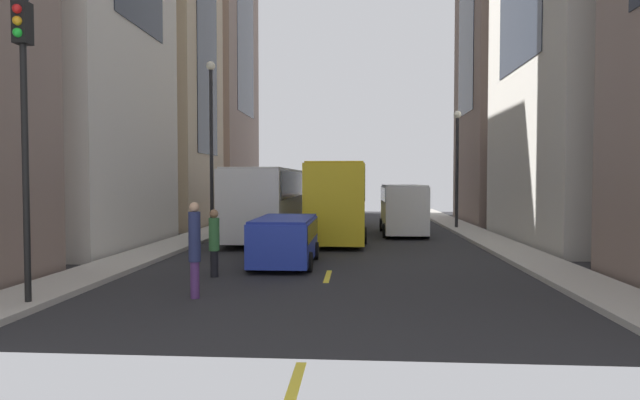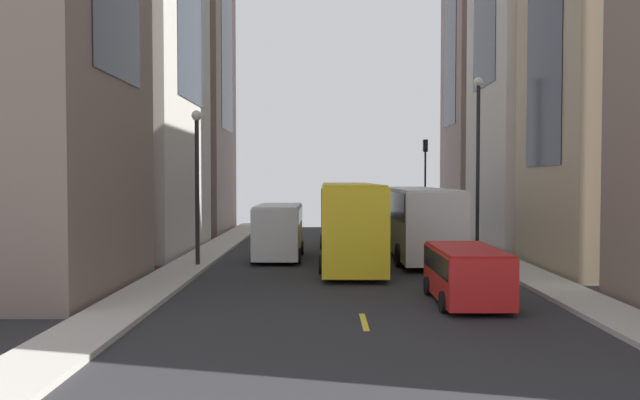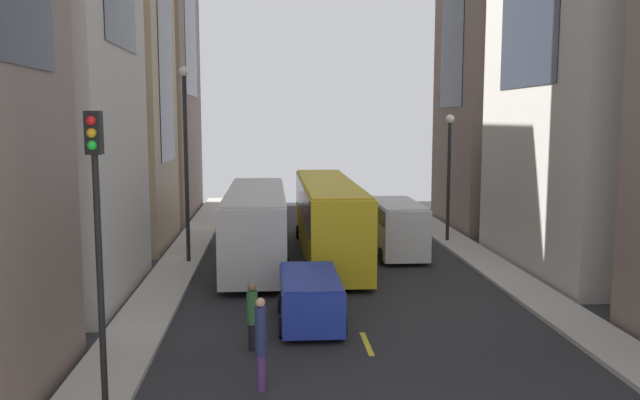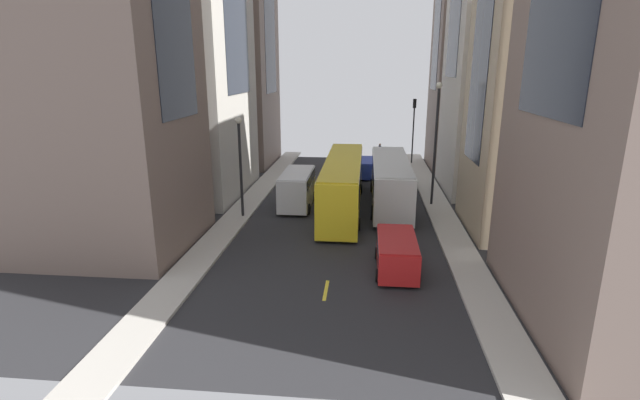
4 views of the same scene
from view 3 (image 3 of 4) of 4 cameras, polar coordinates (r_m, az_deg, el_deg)
ground_plane at (r=31.61m, az=0.78°, el=-4.79°), size 39.65×39.65×0.00m
sidewalk_west at (r=31.76m, az=-11.77°, el=-4.75°), size 1.83×44.00×0.15m
sidewalk_east at (r=32.92m, az=12.88°, el=-4.36°), size 1.83×44.00×0.15m
lane_stripe_1 at (r=19.54m, az=4.10°, el=-12.39°), size 0.16×2.00×0.01m
lane_stripe_2 at (r=27.54m, az=1.56°, el=-6.57°), size 0.16×2.00×0.01m
lane_stripe_3 at (r=35.72m, az=0.19°, el=-3.39°), size 0.16×2.00×0.01m
lane_stripe_4 at (r=43.98m, az=-0.65°, el=-1.40°), size 0.16×2.00×0.01m
lane_stripe_5 at (r=52.29m, az=-1.23°, el=-0.04°), size 0.16×2.00×0.01m
building_west_2 at (r=35.42m, az=-20.42°, el=11.78°), size 8.71×7.44×19.35m
city_bus_white at (r=29.60m, az=-5.63°, el=-1.69°), size 2.81×11.96×3.35m
streetcar_yellow at (r=31.07m, az=0.69°, el=-1.02°), size 2.70×14.25×3.59m
delivery_van_white at (r=31.39m, az=6.74°, el=-2.12°), size 2.25×5.36×2.58m
car_blue_0 at (r=21.02m, az=-0.87°, el=-8.29°), size 2.04×4.17×1.59m
car_red_1 at (r=41.26m, az=-5.00°, el=-0.58°), size 2.08×4.40×1.72m
pedestrian_waiting_curb at (r=16.02m, az=-5.18°, el=-12.10°), size 0.29×0.29×2.31m
pedestrian_crossing_mid at (r=18.75m, az=-5.93°, el=-9.82°), size 0.31×0.31×1.98m
traffic_light_near_corner at (r=14.48m, az=-18.89°, el=-0.74°), size 0.32×0.44×6.53m
streetlamp_near at (r=34.67m, az=11.19°, el=3.17°), size 0.44×0.44×6.58m
streetlamp_far at (r=29.48m, az=-11.63°, el=4.61°), size 0.44×0.44×8.63m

